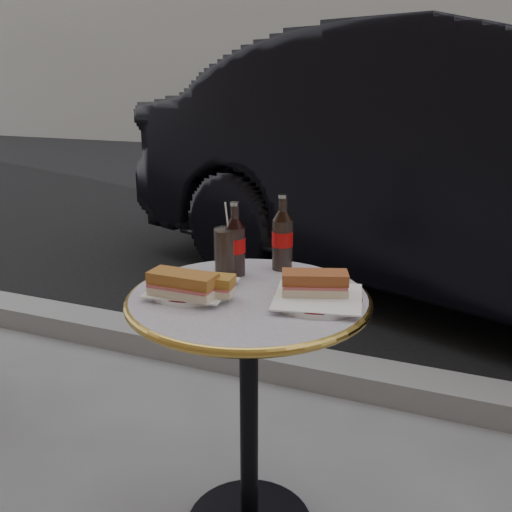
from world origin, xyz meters
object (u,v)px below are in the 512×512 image
at_px(bistro_table, 249,420).
at_px(cola_bottle_left, 235,239).
at_px(plate_right, 318,300).
at_px(cola_glass, 226,252).
at_px(cola_bottle_right, 282,232).
at_px(parked_car, 503,172).
at_px(plate_left, 192,290).

height_order(bistro_table, cola_bottle_left, cola_bottle_left).
bearing_deg(plate_right, cola_glass, 161.49).
xyz_separation_m(cola_bottle_left, cola_glass, (-0.02, -0.01, -0.04)).
height_order(cola_bottle_right, parked_car, parked_car).
height_order(plate_left, cola_bottle_right, cola_bottle_right).
distance_m(cola_bottle_left, cola_glass, 0.04).
xyz_separation_m(plate_left, cola_bottle_right, (0.15, 0.27, 0.10)).
bearing_deg(bistro_table, plate_right, 4.98).
xyz_separation_m(plate_right, cola_glass, (-0.29, 0.10, 0.06)).
height_order(cola_bottle_left, cola_glass, cola_bottle_left).
relative_size(bistro_table, plate_left, 3.50).
distance_m(plate_right, cola_bottle_right, 0.29).
bearing_deg(cola_bottle_right, plate_left, -119.09).
bearing_deg(cola_bottle_left, cola_bottle_right, 43.11).
bearing_deg(plate_right, parked_car, 79.12).
distance_m(bistro_table, cola_bottle_left, 0.50).
xyz_separation_m(plate_left, parked_car, (0.74, 2.24, 0.03)).
distance_m(plate_right, parked_car, 2.22).
bearing_deg(parked_car, plate_left, -178.15).
relative_size(bistro_table, cola_glass, 5.43).
relative_size(cola_bottle_right, cola_glass, 1.61).
bearing_deg(cola_bottle_right, plate_right, -51.09).
bearing_deg(bistro_table, plate_left, -163.57).
distance_m(cola_glass, parked_car, 2.20).
relative_size(bistro_table, cola_bottle_right, 3.37).
distance_m(plate_right, cola_bottle_left, 0.31).
bearing_deg(plate_left, plate_right, 10.12).
relative_size(plate_right, parked_car, 0.05).
distance_m(bistro_table, plate_right, 0.41).
relative_size(plate_left, cola_bottle_left, 1.01).
xyz_separation_m(cola_bottle_right, parked_car, (0.59, 1.97, -0.08)).
height_order(bistro_table, cola_glass, cola_glass).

